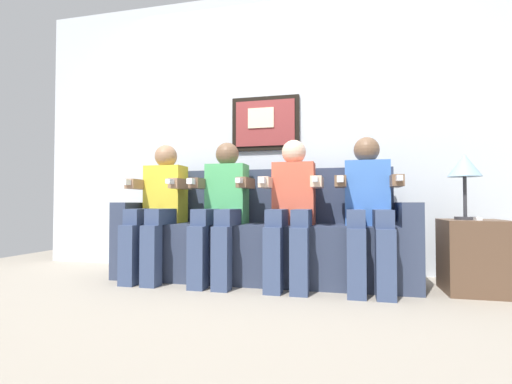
{
  "coord_description": "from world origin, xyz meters",
  "views": [
    {
      "loc": [
        0.68,
        -2.63,
        0.62
      ],
      "look_at": [
        0.0,
        0.15,
        0.7
      ],
      "focal_mm": 26.27,
      "sensor_mm": 36.0,
      "label": 1
    }
  ],
  "objects_px": {
    "spare_remote_on_table": "(476,219)",
    "side_table_right": "(474,256)",
    "person_leftmost": "(159,204)",
    "person_left_center": "(222,204)",
    "couch": "(261,240)",
    "person_rightmost": "(368,204)",
    "person_right_center": "(292,204)",
    "table_lamp": "(465,168)"
  },
  "relations": [
    {
      "from": "person_leftmost",
      "to": "person_left_center",
      "type": "relative_size",
      "value": 1.0
    },
    {
      "from": "person_right_center",
      "to": "table_lamp",
      "type": "bearing_deg",
      "value": 3.96
    },
    {
      "from": "person_leftmost",
      "to": "person_left_center",
      "type": "distance_m",
      "value": 0.55
    },
    {
      "from": "person_leftmost",
      "to": "spare_remote_on_table",
      "type": "distance_m",
      "value": 2.35
    },
    {
      "from": "table_lamp",
      "to": "person_right_center",
      "type": "bearing_deg",
      "value": -176.04
    },
    {
      "from": "couch",
      "to": "side_table_right",
      "type": "xyz_separation_m",
      "value": [
        1.52,
        -0.11,
        -0.06
      ]
    },
    {
      "from": "couch",
      "to": "person_left_center",
      "type": "height_order",
      "value": "person_left_center"
    },
    {
      "from": "couch",
      "to": "side_table_right",
      "type": "relative_size",
      "value": 4.69
    },
    {
      "from": "couch",
      "to": "person_rightmost",
      "type": "distance_m",
      "value": 0.89
    },
    {
      "from": "couch",
      "to": "person_leftmost",
      "type": "distance_m",
      "value": 0.89
    },
    {
      "from": "person_right_center",
      "to": "person_rightmost",
      "type": "bearing_deg",
      "value": 0.0
    },
    {
      "from": "person_left_center",
      "to": "person_right_center",
      "type": "xyz_separation_m",
      "value": [
        0.55,
        0.0,
        0.0
      ]
    },
    {
      "from": "person_right_center",
      "to": "side_table_right",
      "type": "distance_m",
      "value": 1.3
    },
    {
      "from": "person_rightmost",
      "to": "person_right_center",
      "type": "bearing_deg",
      "value": 180.0
    },
    {
      "from": "couch",
      "to": "table_lamp",
      "type": "distance_m",
      "value": 1.58
    },
    {
      "from": "person_rightmost",
      "to": "table_lamp",
      "type": "bearing_deg",
      "value": 7.27
    },
    {
      "from": "side_table_right",
      "to": "table_lamp",
      "type": "distance_m",
      "value": 0.61
    },
    {
      "from": "couch",
      "to": "person_leftmost",
      "type": "xyz_separation_m",
      "value": [
        -0.82,
        -0.17,
        0.29
      ]
    },
    {
      "from": "person_rightmost",
      "to": "table_lamp",
      "type": "height_order",
      "value": "person_rightmost"
    },
    {
      "from": "couch",
      "to": "spare_remote_on_table",
      "type": "height_order",
      "value": "couch"
    },
    {
      "from": "person_leftmost",
      "to": "person_left_center",
      "type": "xyz_separation_m",
      "value": [
        0.55,
        0.0,
        0.0
      ]
    },
    {
      "from": "person_right_center",
      "to": "side_table_right",
      "type": "relative_size",
      "value": 2.22
    },
    {
      "from": "person_left_center",
      "to": "spare_remote_on_table",
      "type": "bearing_deg",
      "value": 0.45
    },
    {
      "from": "couch",
      "to": "person_right_center",
      "type": "distance_m",
      "value": 0.44
    },
    {
      "from": "person_rightmost",
      "to": "side_table_right",
      "type": "distance_m",
      "value": 0.79
    },
    {
      "from": "person_left_center",
      "to": "table_lamp",
      "type": "xyz_separation_m",
      "value": [
        1.75,
        0.08,
        0.25
      ]
    },
    {
      "from": "person_left_center",
      "to": "person_right_center",
      "type": "height_order",
      "value": "same"
    },
    {
      "from": "person_left_center",
      "to": "person_rightmost",
      "type": "height_order",
      "value": "same"
    },
    {
      "from": "side_table_right",
      "to": "person_right_center",
      "type": "bearing_deg",
      "value": -177.18
    },
    {
      "from": "couch",
      "to": "table_lamp",
      "type": "bearing_deg",
      "value": -3.3
    },
    {
      "from": "couch",
      "to": "table_lamp",
      "type": "height_order",
      "value": "table_lamp"
    },
    {
      "from": "person_left_center",
      "to": "table_lamp",
      "type": "distance_m",
      "value": 1.77
    },
    {
      "from": "person_leftmost",
      "to": "person_rightmost",
      "type": "xyz_separation_m",
      "value": [
        1.65,
        0.0,
        0.0
      ]
    },
    {
      "from": "person_leftmost",
      "to": "person_left_center",
      "type": "height_order",
      "value": "same"
    },
    {
      "from": "person_leftmost",
      "to": "side_table_right",
      "type": "relative_size",
      "value": 2.22
    },
    {
      "from": "person_left_center",
      "to": "person_rightmost",
      "type": "relative_size",
      "value": 1.0
    },
    {
      "from": "person_left_center",
      "to": "person_leftmost",
      "type": "bearing_deg",
      "value": 180.0
    },
    {
      "from": "table_lamp",
      "to": "spare_remote_on_table",
      "type": "xyz_separation_m",
      "value": [
        0.05,
        -0.07,
        -0.35
      ]
    },
    {
      "from": "person_right_center",
      "to": "person_left_center",
      "type": "bearing_deg",
      "value": 180.0
    },
    {
      "from": "person_rightmost",
      "to": "side_table_right",
      "type": "height_order",
      "value": "person_rightmost"
    },
    {
      "from": "spare_remote_on_table",
      "to": "side_table_right",
      "type": "bearing_deg",
      "value": 94.13
    },
    {
      "from": "person_left_center",
      "to": "spare_remote_on_table",
      "type": "height_order",
      "value": "person_left_center"
    }
  ]
}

